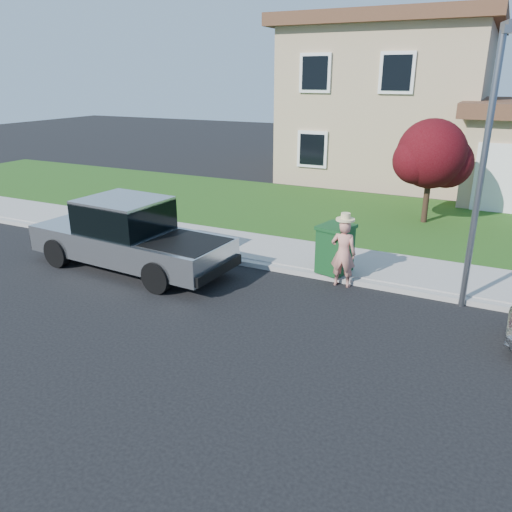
{
  "coord_description": "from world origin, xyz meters",
  "views": [
    {
      "loc": [
        4.92,
        -7.55,
        4.49
      ],
      "look_at": [
        0.94,
        0.63,
        1.2
      ],
      "focal_mm": 35.0,
      "sensor_mm": 36.0,
      "label": 1
    }
  ],
  "objects_px": {
    "woman": "(343,252)",
    "trash_bin": "(335,248)",
    "street_lamp": "(485,158)",
    "ornamental_tree": "(432,157)",
    "pickup_truck": "(129,237)"
  },
  "relations": [
    {
      "from": "pickup_truck",
      "to": "woman",
      "type": "xyz_separation_m",
      "value": [
        5.01,
        1.19,
        -0.01
      ]
    },
    {
      "from": "pickup_truck",
      "to": "woman",
      "type": "bearing_deg",
      "value": 17.41
    },
    {
      "from": "woman",
      "to": "ornamental_tree",
      "type": "bearing_deg",
      "value": -102.32
    },
    {
      "from": "pickup_truck",
      "to": "trash_bin",
      "type": "relative_size",
      "value": 4.8
    },
    {
      "from": "pickup_truck",
      "to": "trash_bin",
      "type": "xyz_separation_m",
      "value": [
        4.7,
        1.61,
        -0.09
      ]
    },
    {
      "from": "trash_bin",
      "to": "street_lamp",
      "type": "xyz_separation_m",
      "value": [
        2.88,
        -0.41,
        2.33
      ]
    },
    {
      "from": "woman",
      "to": "trash_bin",
      "type": "xyz_separation_m",
      "value": [
        -0.32,
        0.41,
        -0.08
      ]
    },
    {
      "from": "woman",
      "to": "ornamental_tree",
      "type": "height_order",
      "value": "ornamental_tree"
    },
    {
      "from": "ornamental_tree",
      "to": "trash_bin",
      "type": "distance_m",
      "value": 5.83
    },
    {
      "from": "ornamental_tree",
      "to": "woman",
      "type": "bearing_deg",
      "value": -99.2
    },
    {
      "from": "pickup_truck",
      "to": "street_lamp",
      "type": "xyz_separation_m",
      "value": [
        7.58,
        1.2,
        2.24
      ]
    },
    {
      "from": "street_lamp",
      "to": "woman",
      "type": "bearing_deg",
      "value": 165.86
    },
    {
      "from": "pickup_truck",
      "to": "street_lamp",
      "type": "relative_size",
      "value": 1.01
    },
    {
      "from": "woman",
      "to": "street_lamp",
      "type": "distance_m",
      "value": 3.41
    },
    {
      "from": "ornamental_tree",
      "to": "trash_bin",
      "type": "bearing_deg",
      "value": -103.03
    }
  ]
}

